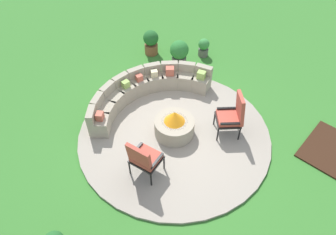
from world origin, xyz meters
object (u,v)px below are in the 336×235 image
curved_stone_bench (145,90)px  potted_plant_1 (179,53)px  potted_plant_0 (151,41)px  lounge_chair_front_left (144,158)px  lounge_chair_front_right (233,115)px  fire_pit (174,125)px  potted_plant_3 (204,47)px

curved_stone_bench → potted_plant_1: bearing=10.7°
potted_plant_0 → lounge_chair_front_left: bearing=-137.6°
lounge_chair_front_left → lounge_chair_front_right: lounge_chair_front_right is taller
lounge_chair_front_right → potted_plant_0: (1.18, 3.74, -0.21)m
fire_pit → lounge_chair_front_right: bearing=-46.0°
fire_pit → potted_plant_1: potted_plant_1 is taller
lounge_chair_front_right → fire_pit: bearing=89.5°
lounge_chair_front_left → lounge_chair_front_right: 2.30m
potted_plant_1 → potted_plant_3: size_ratio=1.46×
potted_plant_1 → potted_plant_3: (0.92, -0.20, -0.16)m
potted_plant_1 → lounge_chair_front_right: bearing=-115.1°
lounge_chair_front_left → lounge_chair_front_right: size_ratio=0.91×
fire_pit → potted_plant_3: 3.44m
curved_stone_bench → potted_plant_0: bearing=40.0°
fire_pit → lounge_chair_front_right: size_ratio=0.83×
lounge_chair_front_right → potted_plant_1: (1.24, 2.66, -0.17)m
fire_pit → potted_plant_0: potted_plant_0 is taller
potted_plant_3 → curved_stone_bench: bearing=-177.2°
fire_pit → lounge_chair_front_left: size_ratio=0.91×
lounge_chair_front_left → potted_plant_0: size_ratio=1.32×
lounge_chair_front_left → curved_stone_bench: bearing=124.7°
lounge_chair_front_right → potted_plant_3: bearing=4.1°
potted_plant_1 → potted_plant_3: 0.96m
curved_stone_bench → potted_plant_3: 2.68m
potted_plant_0 → curved_stone_bench: bearing=-140.0°
fire_pit → lounge_chair_front_left: 1.35m
potted_plant_0 → potted_plant_1: size_ratio=0.93×
lounge_chair_front_left → potted_plant_0: lounge_chair_front_left is taller
curved_stone_bench → potted_plant_3: (2.67, 0.13, -0.04)m
fire_pit → lounge_chair_front_left: bearing=-166.9°
lounge_chair_front_right → potted_plant_0: lounge_chair_front_right is taller
lounge_chair_front_left → potted_plant_0: 4.58m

